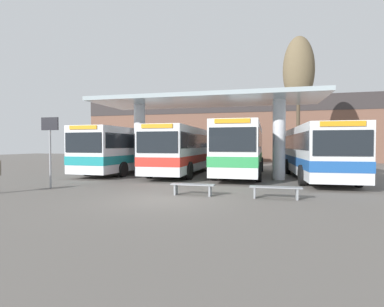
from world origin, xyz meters
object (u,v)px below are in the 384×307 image
at_px(transit_bus_center_bay, 183,149).
at_px(transit_bus_right_bay, 241,147).
at_px(parked_car_street, 238,154).
at_px(waiting_bench_far_platform, 193,187).
at_px(transit_bus_left_bay, 131,148).
at_px(info_sign_platform, 50,138).
at_px(transit_bus_far_right_bay, 316,150).
at_px(waiting_bench_mid_platform, 275,190).
at_px(poplar_tree_behind_left, 299,71).

xyz_separation_m(transit_bus_center_bay, transit_bus_right_bay, (4.04, -0.03, 0.10)).
bearing_deg(parked_car_street, waiting_bench_far_platform, -87.34).
distance_m(transit_bus_center_bay, transit_bus_right_bay, 4.04).
height_order(transit_bus_left_bay, waiting_bench_far_platform, transit_bus_left_bay).
relative_size(transit_bus_center_bay, transit_bus_right_bay, 0.98).
relative_size(transit_bus_right_bay, info_sign_platform, 3.33).
bearing_deg(transit_bus_right_bay, transit_bus_far_right_bay, 165.98).
height_order(transit_bus_left_bay, parked_car_street, transit_bus_left_bay).
bearing_deg(transit_bus_far_right_bay, info_sign_platform, 26.79).
relative_size(transit_bus_left_bay, transit_bus_right_bay, 1.06).
bearing_deg(transit_bus_center_bay, transit_bus_left_bay, -8.92).
bearing_deg(transit_bus_right_bay, parked_car_street, -83.59).
xyz_separation_m(transit_bus_right_bay, transit_bus_far_right_bay, (4.52, -1.15, -0.15)).
xyz_separation_m(transit_bus_left_bay, waiting_bench_mid_platform, (10.33, -9.27, -1.43)).
relative_size(waiting_bench_far_platform, info_sign_platform, 0.54).
height_order(transit_bus_far_right_bay, waiting_bench_far_platform, transit_bus_far_right_bay).
distance_m(transit_bus_left_bay, transit_bus_far_right_bay, 13.02).
xyz_separation_m(transit_bus_far_right_bay, waiting_bench_mid_platform, (-2.55, -7.45, -1.38)).
relative_size(transit_bus_far_right_bay, parked_car_street, 2.50).
distance_m(info_sign_platform, parked_car_street, 22.05).
distance_m(transit_bus_right_bay, waiting_bench_far_platform, 8.82).
bearing_deg(poplar_tree_behind_left, waiting_bench_mid_platform, -98.32).
relative_size(transit_bus_left_bay, parked_car_street, 2.72).
bearing_deg(parked_car_street, transit_bus_center_bay, -99.58).
distance_m(transit_bus_far_right_bay, waiting_bench_far_platform, 9.53).
relative_size(info_sign_platform, poplar_tree_behind_left, 0.29).
relative_size(waiting_bench_mid_platform, info_sign_platform, 0.58).
height_order(transit_bus_center_bay, waiting_bench_mid_platform, transit_bus_center_bay).
bearing_deg(poplar_tree_behind_left, transit_bus_far_right_bay, -89.08).
xyz_separation_m(transit_bus_left_bay, poplar_tree_behind_left, (12.74, 7.19, 6.81)).
height_order(transit_bus_center_bay, waiting_bench_far_platform, transit_bus_center_bay).
xyz_separation_m(transit_bus_left_bay, transit_bus_center_bay, (4.33, -0.65, 0.01)).
bearing_deg(transit_bus_center_bay, waiting_bench_mid_platform, 124.39).
xyz_separation_m(transit_bus_left_bay, transit_bus_right_bay, (8.37, -0.68, 0.11)).
relative_size(transit_bus_center_bay, poplar_tree_behind_left, 0.94).
distance_m(transit_bus_left_bay, transit_bus_right_bay, 8.40).
bearing_deg(transit_bus_right_bay, info_sign_platform, 45.35).
bearing_deg(transit_bus_center_bay, poplar_tree_behind_left, -137.45).
distance_m(waiting_bench_far_platform, info_sign_platform, 7.26).
bearing_deg(parked_car_street, waiting_bench_mid_platform, -78.73).
distance_m(transit_bus_center_bay, transit_bus_far_right_bay, 8.64).
bearing_deg(waiting_bench_far_platform, info_sign_platform, 177.27).
bearing_deg(info_sign_platform, transit_bus_right_bay, 45.14).
bearing_deg(waiting_bench_far_platform, waiting_bench_mid_platform, 0.00).
xyz_separation_m(transit_bus_far_right_bay, poplar_tree_behind_left, (-0.14, 9.02, 6.86)).
bearing_deg(transit_bus_far_right_bay, transit_bus_center_bay, -10.23).
bearing_deg(transit_bus_right_bay, waiting_bench_far_platform, 81.91).
height_order(transit_bus_far_right_bay, info_sign_platform, info_sign_platform).
bearing_deg(transit_bus_right_bay, poplar_tree_behind_left, -118.85).
relative_size(transit_bus_far_right_bay, poplar_tree_behind_left, 0.93).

